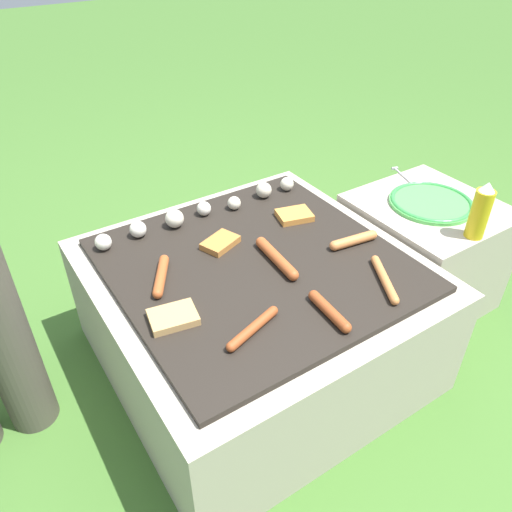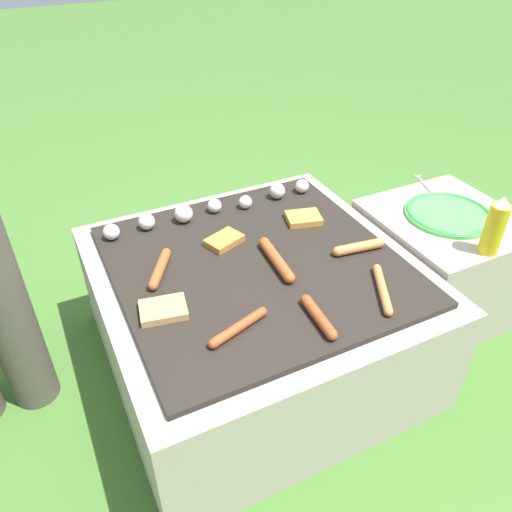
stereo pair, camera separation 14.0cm
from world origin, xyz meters
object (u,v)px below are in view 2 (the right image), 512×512
at_px(plate_colorful, 449,214).
at_px(fork_utensil, 428,188).
at_px(condiment_bottle, 495,227).
at_px(sausage_front_center, 238,327).

distance_m(plate_colorful, fork_utensil, 0.18).
relative_size(plate_colorful, condiment_bottle, 1.52).
height_order(plate_colorful, fork_utensil, plate_colorful).
bearing_deg(fork_utensil, plate_colorful, -111.39).
xyz_separation_m(condiment_bottle, fork_utensil, (0.11, 0.37, -0.08)).
bearing_deg(condiment_bottle, sausage_front_center, 178.37).
bearing_deg(condiment_bottle, plate_colorful, 78.05).
relative_size(plate_colorful, fork_utensil, 1.33).
distance_m(plate_colorful, condiment_bottle, 0.22).
height_order(sausage_front_center, plate_colorful, sausage_front_center).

